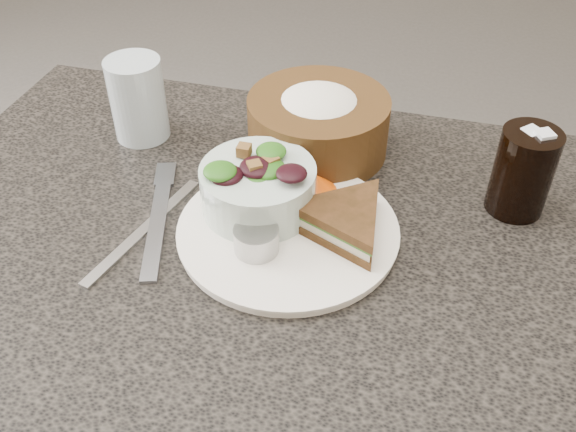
% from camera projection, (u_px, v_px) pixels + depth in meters
% --- Properties ---
extents(dining_table, '(1.00, 0.70, 0.75)m').
position_uv_depth(dining_table, '(281.00, 422.00, 1.01)').
color(dining_table, black).
rests_on(dining_table, floor).
extents(dinner_plate, '(0.27, 0.27, 0.01)m').
position_uv_depth(dinner_plate, '(288.00, 231.00, 0.78)').
color(dinner_plate, white).
rests_on(dinner_plate, dining_table).
extents(sandwich, '(0.19, 0.19, 0.04)m').
position_uv_depth(sandwich, '(344.00, 221.00, 0.76)').
color(sandwich, '#4B2C16').
rests_on(sandwich, dinner_plate).
extents(salad_bowl, '(0.15, 0.15, 0.08)m').
position_uv_depth(salad_bowl, '(258.00, 181.00, 0.78)').
color(salad_bowl, silver).
rests_on(salad_bowl, dinner_plate).
extents(dressing_ramekin, '(0.06, 0.06, 0.03)m').
position_uv_depth(dressing_ramekin, '(256.00, 240.00, 0.74)').
color(dressing_ramekin, '#9B9B9B').
rests_on(dressing_ramekin, dinner_plate).
extents(orange_wedge, '(0.08, 0.08, 0.03)m').
position_uv_depth(orange_wedge, '(316.00, 183.00, 0.82)').
color(orange_wedge, '#FF5607').
rests_on(orange_wedge, dinner_plate).
extents(fork, '(0.08, 0.20, 0.01)m').
position_uv_depth(fork, '(158.00, 224.00, 0.80)').
color(fork, '#8E929B').
rests_on(fork, dining_table).
extents(knife, '(0.06, 0.21, 0.00)m').
position_uv_depth(knife, '(144.00, 230.00, 0.79)').
color(knife, '#B8B8B9').
rests_on(knife, dining_table).
extents(bread_basket, '(0.23, 0.23, 0.11)m').
position_uv_depth(bread_basket, '(318.00, 116.00, 0.89)').
color(bread_basket, '#482D17').
rests_on(bread_basket, dining_table).
extents(cola_glass, '(0.10, 0.10, 0.12)m').
position_uv_depth(cola_glass, '(524.00, 168.00, 0.78)').
color(cola_glass, black).
rests_on(cola_glass, dining_table).
extents(water_glass, '(0.09, 0.09, 0.12)m').
position_uv_depth(water_glass, '(138.00, 99.00, 0.91)').
color(water_glass, '#ACBCC5').
rests_on(water_glass, dining_table).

